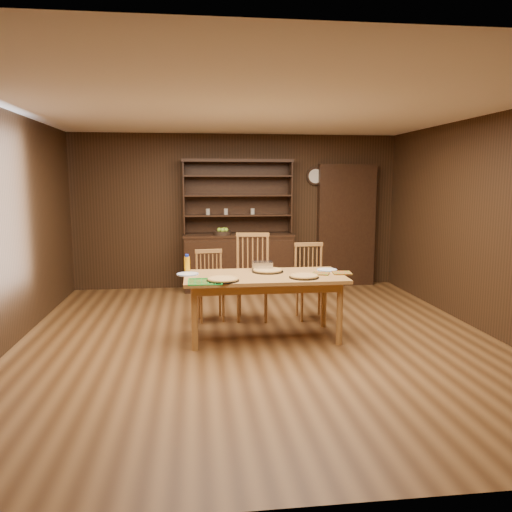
{
  "coord_description": "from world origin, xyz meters",
  "views": [
    {
      "loc": [
        -0.71,
        -5.52,
        1.83
      ],
      "look_at": [
        0.01,
        0.4,
        0.92
      ],
      "focal_mm": 35.0,
      "sensor_mm": 36.0,
      "label": 1
    }
  ],
  "objects": [
    {
      "name": "foil_dish",
      "position": [
        0.09,
        0.41,
        0.8
      ],
      "size": [
        0.26,
        0.2,
        0.1
      ],
      "primitive_type": "cube",
      "rotation": [
        0.0,
        0.0,
        -0.06
      ],
      "color": "silver",
      "rests_on": "dining_table"
    },
    {
      "name": "pizza_right",
      "position": [
        0.49,
        -0.16,
        0.77
      ],
      "size": [
        0.33,
        0.33,
        0.04
      ],
      "color": "black",
      "rests_on": "dining_table"
    },
    {
      "name": "pizza_left",
      "position": [
        -0.43,
        -0.22,
        0.77
      ],
      "size": [
        0.35,
        0.35,
        0.04
      ],
      "color": "black",
      "rests_on": "dining_table"
    },
    {
      "name": "chair_center",
      "position": [
        0.03,
        0.95,
        0.61
      ],
      "size": [
        0.52,
        0.5,
        1.14
      ],
      "rotation": [
        0.0,
        0.0,
        -0.14
      ],
      "color": "#B7763F",
      "rests_on": "floor"
    },
    {
      "name": "chair_left",
      "position": [
        -0.53,
        0.97,
        0.49
      ],
      "size": [
        0.41,
        0.4,
        0.92
      ],
      "rotation": [
        0.0,
        0.0,
        0.11
      ],
      "color": "#B7763F",
      "rests_on": "floor"
    },
    {
      "name": "cooling_rack",
      "position": [
        -0.62,
        -0.26,
        0.76
      ],
      "size": [
        0.46,
        0.46,
        0.02
      ],
      "primitive_type": null,
      "rotation": [
        0.0,
        0.0,
        -0.43
      ],
      "color": "#0CA32D",
      "rests_on": "dining_table"
    },
    {
      "name": "plate_left",
      "position": [
        -0.81,
        0.19,
        0.76
      ],
      "size": [
        0.25,
        0.25,
        0.02
      ],
      "color": "white",
      "rests_on": "dining_table"
    },
    {
      "name": "pot_holder_b",
      "position": [
        0.73,
        0.04,
        0.76
      ],
      "size": [
        0.25,
        0.25,
        0.01
      ],
      "primitive_type": "cube",
      "rotation": [
        0.0,
        0.0,
        -0.39
      ],
      "color": "red",
      "rests_on": "dining_table"
    },
    {
      "name": "room_shell",
      "position": [
        0.0,
        0.0,
        1.58
      ],
      "size": [
        6.0,
        6.0,
        6.0
      ],
      "color": "white",
      "rests_on": "floor"
    },
    {
      "name": "plate_right",
      "position": [
        0.86,
        0.26,
        0.76
      ],
      "size": [
        0.25,
        0.25,
        0.02
      ],
      "color": "white",
      "rests_on": "dining_table"
    },
    {
      "name": "fruit_bowl",
      "position": [
        -0.27,
        2.69,
        0.98
      ],
      "size": [
        0.29,
        0.29,
        0.12
      ],
      "color": "black",
      "rests_on": "china_hutch"
    },
    {
      "name": "wall_clock",
      "position": [
        1.35,
        2.96,
        1.9
      ],
      "size": [
        0.3,
        0.05,
        0.3
      ],
      "color": "black",
      "rests_on": "room_shell"
    },
    {
      "name": "pot_holder_a",
      "position": [
        0.98,
        0.04,
        0.76
      ],
      "size": [
        0.23,
        0.23,
        0.02
      ],
      "primitive_type": "cube",
      "rotation": [
        0.0,
        0.0,
        -0.12
      ],
      "color": "red",
      "rests_on": "dining_table"
    },
    {
      "name": "dining_table",
      "position": [
        0.07,
        0.07,
        0.67
      ],
      "size": [
        1.83,
        0.91,
        0.75
      ],
      "color": "#A8733A",
      "rests_on": "floor"
    },
    {
      "name": "pizza_center",
      "position": [
        0.13,
        0.25,
        0.77
      ],
      "size": [
        0.37,
        0.37,
        0.04
      ],
      "color": "black",
      "rests_on": "dining_table"
    },
    {
      "name": "juice_bottle",
      "position": [
        -0.82,
        0.34,
        0.85
      ],
      "size": [
        0.07,
        0.07,
        0.22
      ],
      "color": "#F89E0D",
      "rests_on": "dining_table"
    },
    {
      "name": "china_hutch",
      "position": [
        -0.0,
        2.75,
        0.6
      ],
      "size": [
        1.84,
        0.52,
        2.17
      ],
      "color": "black",
      "rests_on": "floor"
    },
    {
      "name": "doorway",
      "position": [
        1.9,
        2.9,
        1.05
      ],
      "size": [
        1.0,
        0.18,
        2.1
      ],
      "primitive_type": "cube",
      "color": "black",
      "rests_on": "floor"
    },
    {
      "name": "chair_right",
      "position": [
        0.8,
        0.9,
        0.53
      ],
      "size": [
        0.42,
        0.4,
        1.0
      ],
      "rotation": [
        0.0,
        0.0,
        0.02
      ],
      "color": "#B7763F",
      "rests_on": "floor"
    },
    {
      "name": "floor",
      "position": [
        0.0,
        0.0,
        0.0
      ],
      "size": [
        6.0,
        6.0,
        0.0
      ],
      "primitive_type": "plane",
      "color": "brown",
      "rests_on": "ground"
    }
  ]
}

